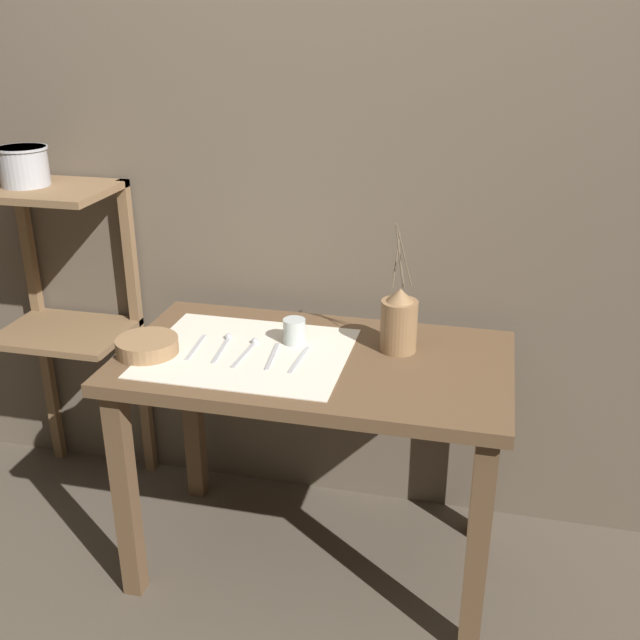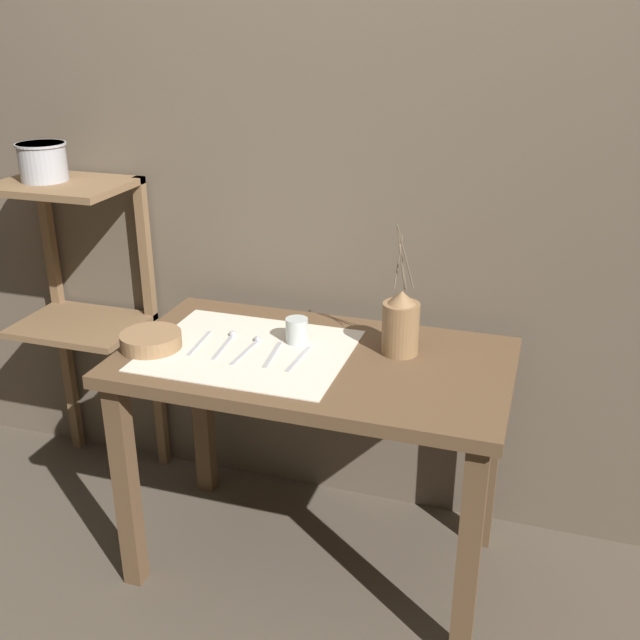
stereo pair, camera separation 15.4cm
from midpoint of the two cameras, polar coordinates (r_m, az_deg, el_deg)
ground_plane at (r=2.66m, az=1.34°, el=-17.80°), size 12.00×12.00×0.00m
stone_wall_back at (r=2.50m, az=4.50°, el=10.49°), size 7.00×0.06×2.40m
wooden_table at (r=2.29m, az=1.49°, el=-5.44°), size 1.17×0.65×0.76m
wooden_shelf_unit at (r=2.83m, az=-16.17°, el=3.01°), size 0.45×0.34×1.18m
linen_cloth at (r=2.28m, az=-3.49°, el=-2.34°), size 0.60×0.49×0.00m
pitcher_with_flowers at (r=2.24m, az=8.13°, el=-0.35°), size 0.11×0.11×0.40m
wooden_bowl at (r=2.32m, az=-10.91°, el=-1.59°), size 0.19×0.19×0.05m
glass_tumbler_near at (r=2.31m, az=0.14°, el=-0.83°), size 0.07×0.07×0.08m
knife_center at (r=2.33m, az=-7.33°, el=-1.79°), size 0.03×0.18×0.00m
spoon_outer at (r=2.34m, az=-5.07°, el=-1.48°), size 0.03×0.19×0.02m
spoon_inner at (r=2.30m, az=-3.23°, el=-1.89°), size 0.03×0.19×0.02m
fork_inner at (r=2.24m, az=-1.66°, el=-2.68°), size 0.03×0.18×0.00m
fork_outer at (r=2.21m, az=0.35°, el=-3.00°), size 0.02×0.18×0.00m
metal_pot_large at (r=2.73m, az=-18.85°, el=11.39°), size 0.17×0.17×0.13m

